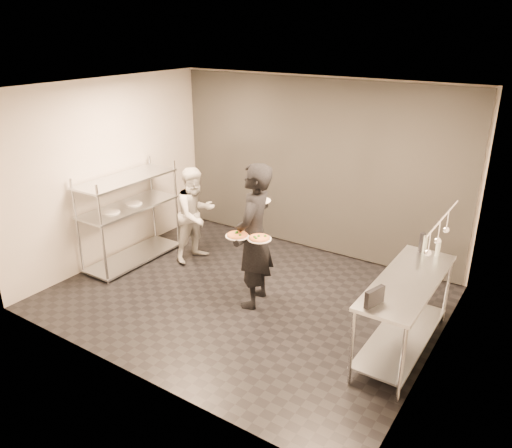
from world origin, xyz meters
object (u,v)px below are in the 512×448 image
Objects in this scene: pizza_plate_far at (259,238)px; bottle_dark at (422,242)px; bottle_green at (425,243)px; chef at (196,214)px; salad_plate at (259,199)px; pos_monitor at (374,297)px; bottle_clear at (438,248)px; prep_counter at (405,303)px; waiter at (254,236)px; pass_rack at (130,215)px; pizza_plate_near at (237,235)px.

bottle_dark is at bearing 31.12° from pizza_plate_far.
bottle_dark reaches higher than bottle_green.
chef reaches higher than salad_plate.
salad_plate is 1.16× the size of pos_monitor.
pizza_plate_far is 1.56× the size of bottle_clear.
salad_plate reaches higher than pos_monitor.
bottle_dark is (3.42, 0.20, 0.29)m from chef.
waiter reaches higher than prep_counter.
waiter is 2.00m from pos_monitor.
chef reaches higher than pizza_plate_far.
chef reaches higher than pass_rack.
pass_rack is 5.39× the size of pizza_plate_far.
prep_counter is at bearing 7.08° from pizza_plate_far.
pizza_plate_near is at bearing -6.80° from pass_rack.
pos_monitor is 1.54m from bottle_clear.
pass_rack is at bearing -172.58° from pos_monitor.
pos_monitor reaches higher than prep_counter.
pos_monitor is (4.21, -0.72, 0.24)m from pass_rack.
pizza_plate_far is at bearing 33.16° from waiter.
bottle_clear is at bearing 26.05° from pizza_plate_near.
pizza_plate_far is 1.98m from bottle_dark.
salad_plate reaches higher than bottle_clear.
pass_rack is at bearing -179.97° from prep_counter.
pass_rack is at bearing -169.34° from bottle_green.
waiter is at bearing -179.00° from prep_counter.
bottle_green is 0.03m from bottle_dark.
pizza_plate_near is 1.59× the size of bottle_clear.
waiter is at bearing -102.57° from chef.
waiter is 2.10m from bottle_green.
bottle_green is at bearing 10.66° from pass_rack.
chef is 1.93m from pizza_plate_far.
salad_plate is 1.55× the size of bottle_clear.
pos_monitor is at bearing -26.29° from salad_plate.
prep_counter is 7.03× the size of pos_monitor.
waiter is at bearing 177.05° from pos_monitor.
pos_monitor is (1.97, -0.45, -0.04)m from pizza_plate_near.
salad_plate is at bearing -165.27° from bottle_green.
bottle_dark is at bearing 14.96° from salad_plate.
pass_rack reaches higher than pizza_plate_far.
bottle_dark is (1.69, 1.02, -0.02)m from pizza_plate_far.
bottle_clear reaches higher than pos_monitor.
pizza_plate_near is at bearing -171.15° from pizza_plate_far.
bottle_clear is at bearing 99.06° from pos_monitor.
bottle_green is (-0.07, 0.80, 0.41)m from prep_counter.
waiter is at bearing -158.25° from bottle_clear.
prep_counter is at bearing -82.89° from bottle_dark.
pos_monitor is at bearing 55.77° from waiter.
pizza_plate_far is at bearing -105.40° from chef.
prep_counter is 1.20× the size of chef.
chef is 6.28× the size of bottle_dark.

